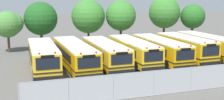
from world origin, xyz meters
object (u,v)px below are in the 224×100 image
Objects in this scene: tree_2 at (88,17)px; tree_0 at (9,24)px; school_bus_2 at (105,53)px; school_bus_4 at (160,49)px; school_bus_6 at (208,45)px; tree_5 at (192,17)px; school_bus_5 at (185,47)px; school_bus_0 at (43,56)px; tree_3 at (122,15)px; school_bus_1 at (74,54)px; tree_1 at (41,19)px; school_bus_3 at (133,50)px; tree_4 at (165,13)px.

tree_0 is at bearing 178.35° from tree_2.
school_bus_4 is (6.42, -0.20, 0.02)m from school_bus_2.
tree_5 is (4.26, 9.89, 2.61)m from school_bus_6.
school_bus_2 is 9.60m from school_bus_5.
tree_3 is at bearing -139.94° from school_bus_0.
tree_3 is at bearing -83.65° from school_bus_4.
school_bus_1 is 11.56m from tree_2.
tree_0 is at bearing -49.40° from school_bus_2.
tree_1 is (1.11, 11.89, 2.70)m from school_bus_0.
tree_2 is (-2.42, 10.37, 3.00)m from school_bus_3.
tree_3 reaches higher than school_bus_2.
tree_3 is at bearing -102.69° from school_bus_3.
school_bus_2 is 1.72× the size of tree_5.
tree_4 reaches higher than school_bus_4.
tree_2 is 1.02× the size of tree_3.
tree_4 is (0.31, 11.26, 3.21)m from school_bus_6.
school_bus_2 is 11.28m from tree_3.
tree_0 is at bearing -39.78° from school_bus_3.
tree_1 is at bearing -40.04° from school_bus_5.
school_bus_5 is (15.98, -0.04, 0.01)m from school_bus_0.
school_bus_6 is (19.22, 0.07, -0.01)m from school_bus_0.
school_bus_2 is 19.88m from tree_5.
tree_4 is at bearing -148.79° from school_bus_0.
tree_3 is (-1.01, 9.56, 3.20)m from school_bus_4.
school_bus_1 and school_bus_4 have the same top height.
tree_0 reaches higher than school_bus_2.
school_bus_4 reaches higher than school_bus_3.
tree_3 is at bearing -12.44° from tree_1.
tree_5 is (10.68, 9.98, 2.65)m from school_bus_4.
tree_0 is 4.25m from tree_1.
school_bus_5 reaches higher than school_bus_1.
school_bus_3 is 0.98× the size of school_bus_4.
school_bus_0 is 25.64m from tree_5.
school_bus_5 is 1.75× the size of tree_0.
tree_3 is (10.68, -2.36, 0.44)m from tree_1.
tree_0 is at bearing -27.45° from school_bus_6.
school_bus_0 is at bearing -124.16° from tree_2.
tree_0 reaches higher than school_bus_4.
tree_5 is at bearing -19.05° from tree_4.
tree_0 is at bearing -31.42° from school_bus_5.
school_bus_6 is at bearing -51.91° from tree_3.
tree_1 is at bearing 178.24° from tree_4.
school_bus_4 is 1.76× the size of tree_5.
tree_3 is (14.80, -1.45, 0.94)m from tree_0.
school_bus_6 is 1.50× the size of tree_4.
school_bus_3 is 11.06m from tree_2.
tree_0 is at bearing 174.42° from tree_3.
school_bus_3 is at bearing -145.08° from tree_5.
school_bus_4 is at bearing -83.97° from tree_3.
tree_5 is (11.69, 0.42, -0.55)m from tree_3.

